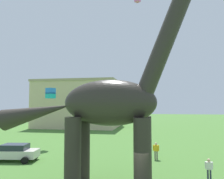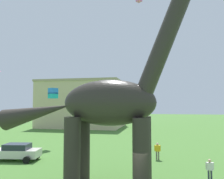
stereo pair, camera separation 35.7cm
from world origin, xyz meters
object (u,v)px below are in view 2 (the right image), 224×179
Objects in this scene: parked_sedan_left at (17,152)px; person_watching_child at (157,149)px; dinosaur_sculpture at (108,103)px; kite_far_right at (53,93)px; person_strolling_adult at (210,168)px.

person_watching_child is (13.04, 2.98, 0.16)m from parked_sedan_left.
kite_far_right is (-10.21, 12.66, 1.36)m from dinosaur_sculpture.
person_strolling_adult is (16.63, -2.44, 0.09)m from parked_sedan_left.
dinosaur_sculpture is at bearing -1.56° from person_strolling_adult.
person_strolling_adult is 0.92× the size of person_watching_child.
person_watching_child reaches higher than parked_sedan_left.
dinosaur_sculpture is 9.62m from person_watching_child.
kite_far_right is (-0.23, 7.65, 5.93)m from parked_sedan_left.
person_watching_child is 15.20m from kite_far_right.
person_watching_child is at bearing 4.25° from parked_sedan_left.
kite_far_right is (-16.86, 10.09, 5.84)m from person_strolling_adult.
parked_sedan_left reaches higher than person_strolling_adult.
parked_sedan_left is 13.37m from person_watching_child.
person_watching_child is at bearing -19.38° from kite_far_right.
person_strolling_adult is 6.51m from person_watching_child.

